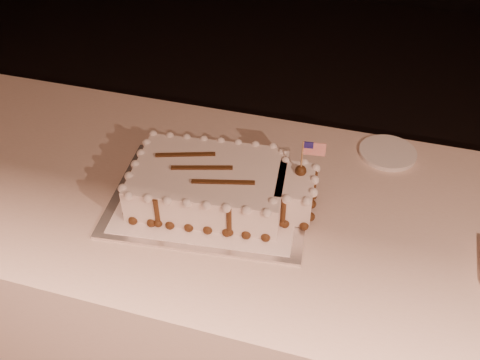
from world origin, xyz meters
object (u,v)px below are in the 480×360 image
(cake_board, at_px, (210,198))
(sheet_cake, at_px, (220,184))
(side_plate, at_px, (388,153))
(banquet_table, at_px, (259,296))

(cake_board, bearing_deg, sheet_cake, 0.41)
(sheet_cake, distance_m, side_plate, 0.52)
(banquet_table, bearing_deg, sheet_cake, -172.04)
(banquet_table, xyz_separation_m, side_plate, (0.29, 0.31, 0.38))
(banquet_table, relative_size, sheet_cake, 4.97)
(side_plate, bearing_deg, banquet_table, -133.35)
(banquet_table, xyz_separation_m, sheet_cake, (-0.11, -0.02, 0.43))
(cake_board, height_order, side_plate, side_plate)
(banquet_table, relative_size, side_plate, 14.75)
(banquet_table, xyz_separation_m, cake_board, (-0.13, -0.02, 0.38))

